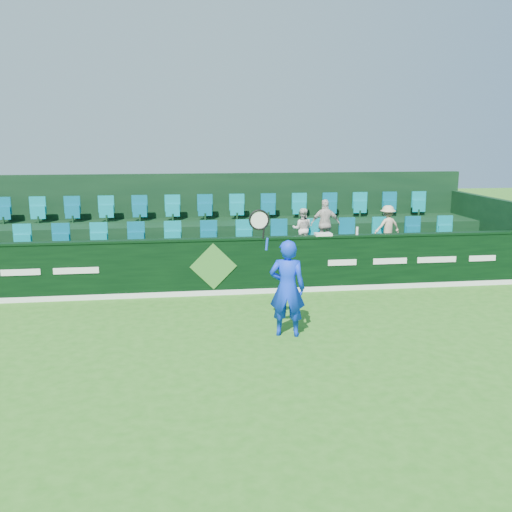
{
  "coord_description": "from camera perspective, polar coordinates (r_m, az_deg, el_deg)",
  "views": [
    {
      "loc": [
        -0.79,
        -9.07,
        3.65
      ],
      "look_at": [
        0.85,
        2.8,
        1.15
      ],
      "focal_mm": 40.0,
      "sensor_mm": 36.0,
      "label": 1
    }
  ],
  "objects": [
    {
      "name": "seat_row_front",
      "position": [
        14.81,
        -4.71,
        1.83
      ],
      "size": [
        13.5,
        0.5,
        0.6
      ],
      "primitive_type": "cube",
      "color": "#07838F",
      "rests_on": "stand_tier_front"
    },
    {
      "name": "towel",
      "position": [
        13.7,
        6.74,
        2.17
      ],
      "size": [
        0.4,
        0.26,
        0.06
      ],
      "primitive_type": "cube",
      "color": "silver",
      "rests_on": "sponsor_hoarding"
    },
    {
      "name": "tennis_player",
      "position": [
        10.58,
        3.11,
        -3.16
      ],
      "size": [
        1.13,
        0.6,
        2.42
      ],
      "color": "#0D33E7",
      "rests_on": "ground"
    },
    {
      "name": "stand_tier_front",
      "position": [
        14.56,
        -4.58,
        -1.15
      ],
      "size": [
        16.0,
        2.0,
        0.8
      ],
      "primitive_type": "cube",
      "color": "black",
      "rests_on": "ground"
    },
    {
      "name": "spectator_left",
      "position": [
        14.72,
        4.65,
        2.71
      ],
      "size": [
        0.6,
        0.52,
        1.07
      ],
      "primitive_type": "imported",
      "rotation": [
        0.0,
        0.0,
        2.9
      ],
      "color": "silver",
      "rests_on": "stand_tier_front"
    },
    {
      "name": "stand_rear",
      "position": [
        16.71,
        -5.1,
        3.37
      ],
      "size": [
        16.0,
        4.1,
        2.6
      ],
      "color": "black",
      "rests_on": "ground"
    },
    {
      "name": "ground",
      "position": [
        9.81,
        -2.74,
        -10.08
      ],
      "size": [
        60.0,
        60.0,
        0.0
      ],
      "primitive_type": "plane",
      "color": "#286818",
      "rests_on": "ground"
    },
    {
      "name": "spectator_right",
      "position": [
        15.38,
        13.0,
        2.9
      ],
      "size": [
        0.78,
        0.55,
        1.11
      ],
      "primitive_type": "imported",
      "rotation": [
        0.0,
        0.0,
        3.34
      ],
      "color": "#CCB58F",
      "rests_on": "stand_tier_front"
    },
    {
      "name": "drinks_bottle",
      "position": [
        13.93,
        10.08,
        2.5
      ],
      "size": [
        0.06,
        0.06,
        0.19
      ],
      "primitive_type": "cylinder",
      "color": "silver",
      "rests_on": "sponsor_hoarding"
    },
    {
      "name": "stand_tier_back",
      "position": [
        16.37,
        -4.99,
        1.18
      ],
      "size": [
        16.0,
        1.8,
        1.3
      ],
      "primitive_type": "cube",
      "color": "black",
      "rests_on": "ground"
    },
    {
      "name": "spectator_middle",
      "position": [
        14.85,
        6.94,
        3.17
      ],
      "size": [
        0.79,
        0.38,
        1.3
      ],
      "primitive_type": "imported",
      "rotation": [
        0.0,
        0.0,
        3.05
      ],
      "color": "beige",
      "rests_on": "stand_tier_front"
    },
    {
      "name": "seat_row_back",
      "position": [
        16.52,
        -5.1,
        4.61
      ],
      "size": [
        13.5,
        0.5,
        0.6
      ],
      "primitive_type": "cube",
      "color": "#07838F",
      "rests_on": "stand_tier_back"
    },
    {
      "name": "sponsor_hoarding",
      "position": [
        13.43,
        -4.3,
        -1.05
      ],
      "size": [
        16.0,
        0.25,
        1.35
      ],
      "color": "black",
      "rests_on": "ground"
    }
  ]
}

